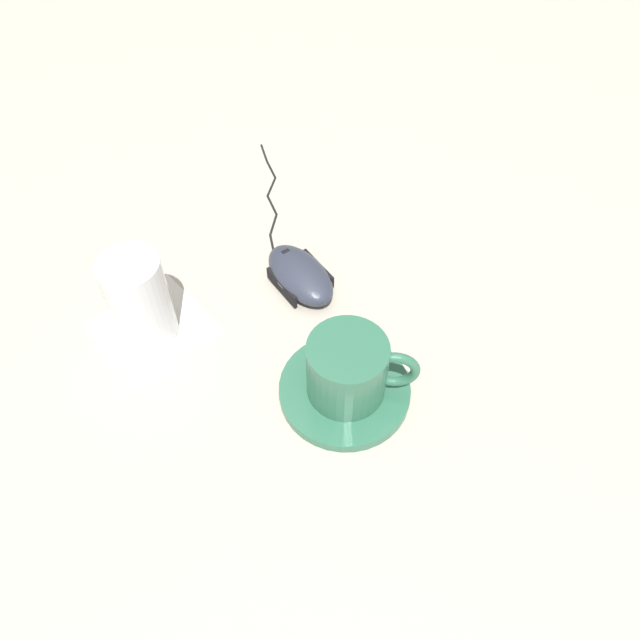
% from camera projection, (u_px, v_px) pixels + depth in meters
% --- Properties ---
extents(ground_plane, '(3.00, 3.00, 0.00)m').
position_uv_depth(ground_plane, '(270.00, 344.00, 0.70)').
color(ground_plane, '#B2A899').
extents(saucer, '(0.14, 0.14, 0.01)m').
position_uv_depth(saucer, '(342.00, 392.00, 0.65)').
color(saucer, '#2D664C').
rests_on(saucer, ground).
extents(coffee_cup, '(0.10, 0.08, 0.07)m').
position_uv_depth(coffee_cup, '(350.00, 368.00, 0.62)').
color(coffee_cup, '#2D664C').
rests_on(coffee_cup, saucer).
extents(computer_mouse, '(0.12, 0.09, 0.04)m').
position_uv_depth(computer_mouse, '(300.00, 275.00, 0.74)').
color(computer_mouse, '#2D3342').
rests_on(computer_mouse, ground).
extents(mouse_cable, '(0.17, 0.17, 0.00)m').
position_uv_depth(mouse_cable, '(271.00, 195.00, 0.85)').
color(mouse_cable, black).
rests_on(mouse_cable, ground).
extents(napkin_under_glass, '(0.13, 0.13, 0.00)m').
position_uv_depth(napkin_under_glass, '(153.00, 327.00, 0.71)').
color(napkin_under_glass, silver).
rests_on(napkin_under_glass, ground).
extents(drinking_glass, '(0.07, 0.07, 0.11)m').
position_uv_depth(drinking_glass, '(139.00, 299.00, 0.67)').
color(drinking_glass, silver).
rests_on(drinking_glass, napkin_under_glass).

